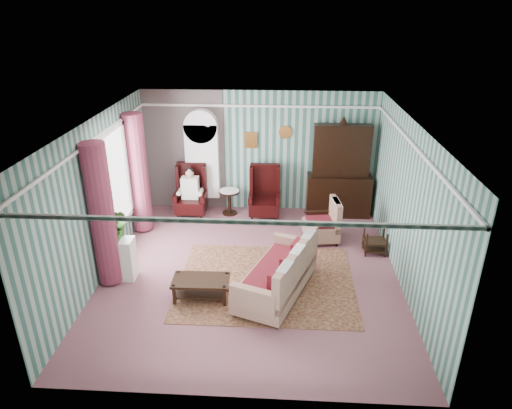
# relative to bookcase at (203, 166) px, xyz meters

# --- Properties ---
(floor) EXTENTS (6.00, 6.00, 0.00)m
(floor) POSITION_rel_bookcase_xyz_m (1.35, -2.84, -1.12)
(floor) COLOR #93565F
(floor) RESTS_ON ground
(room_shell) EXTENTS (5.53, 6.02, 2.91)m
(room_shell) POSITION_rel_bookcase_xyz_m (0.73, -2.66, 0.89)
(room_shell) COLOR #3A6A60
(room_shell) RESTS_ON ground
(bookcase) EXTENTS (0.80, 0.28, 2.24)m
(bookcase) POSITION_rel_bookcase_xyz_m (0.00, 0.00, 0.00)
(bookcase) COLOR silver
(bookcase) RESTS_ON floor
(dresser_hutch) EXTENTS (1.50, 0.56, 2.36)m
(dresser_hutch) POSITION_rel_bookcase_xyz_m (3.25, -0.12, 0.06)
(dresser_hutch) COLOR black
(dresser_hutch) RESTS_ON floor
(wingback_left) EXTENTS (0.76, 0.80, 1.25)m
(wingback_left) POSITION_rel_bookcase_xyz_m (-0.25, -0.39, -0.50)
(wingback_left) COLOR black
(wingback_left) RESTS_ON floor
(wingback_right) EXTENTS (0.76, 0.80, 1.25)m
(wingback_right) POSITION_rel_bookcase_xyz_m (1.50, -0.39, -0.50)
(wingback_right) COLOR black
(wingback_right) RESTS_ON floor
(seated_woman) EXTENTS (0.44, 0.40, 1.18)m
(seated_woman) POSITION_rel_bookcase_xyz_m (-0.25, -0.39, -0.53)
(seated_woman) COLOR white
(seated_woman) RESTS_ON floor
(round_side_table) EXTENTS (0.50, 0.50, 0.60)m
(round_side_table) POSITION_rel_bookcase_xyz_m (0.65, -0.24, -0.82)
(round_side_table) COLOR black
(round_side_table) RESTS_ON floor
(nest_table) EXTENTS (0.45, 0.38, 0.54)m
(nest_table) POSITION_rel_bookcase_xyz_m (3.82, -1.94, -0.85)
(nest_table) COLOR black
(nest_table) RESTS_ON floor
(plant_stand) EXTENTS (0.55, 0.35, 0.80)m
(plant_stand) POSITION_rel_bookcase_xyz_m (-1.05, -3.14, -0.72)
(plant_stand) COLOR silver
(plant_stand) RESTS_ON floor
(rug) EXTENTS (3.20, 2.60, 0.01)m
(rug) POSITION_rel_bookcase_xyz_m (1.65, -3.14, -1.11)
(rug) COLOR #52231B
(rug) RESTS_ON floor
(sofa) EXTENTS (1.71, 2.24, 0.97)m
(sofa) POSITION_rel_bookcase_xyz_m (1.84, -3.48, -0.63)
(sofa) COLOR beige
(sofa) RESTS_ON floor
(floral_armchair) EXTENTS (0.95, 0.88, 0.91)m
(floral_armchair) POSITION_rel_bookcase_xyz_m (2.76, -1.47, -0.67)
(floral_armchair) COLOR beige
(floral_armchair) RESTS_ON floor
(coffee_table) EXTENTS (0.98, 0.54, 0.39)m
(coffee_table) POSITION_rel_bookcase_xyz_m (0.55, -3.70, -0.93)
(coffee_table) COLOR black
(coffee_table) RESTS_ON floor
(potted_plant_a) EXTENTS (0.43, 0.41, 0.38)m
(potted_plant_a) POSITION_rel_bookcase_xyz_m (-1.05, -3.20, -0.13)
(potted_plant_a) COLOR #26531A
(potted_plant_a) RESTS_ON plant_stand
(potted_plant_b) EXTENTS (0.36, 0.32, 0.53)m
(potted_plant_b) POSITION_rel_bookcase_xyz_m (-1.03, -2.99, -0.05)
(potted_plant_b) COLOR #20531A
(potted_plant_b) RESTS_ON plant_stand
(potted_plant_c) EXTENTS (0.31, 0.31, 0.41)m
(potted_plant_c) POSITION_rel_bookcase_xyz_m (-1.08, -3.11, -0.11)
(potted_plant_c) COLOR #235119
(potted_plant_c) RESTS_ON plant_stand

